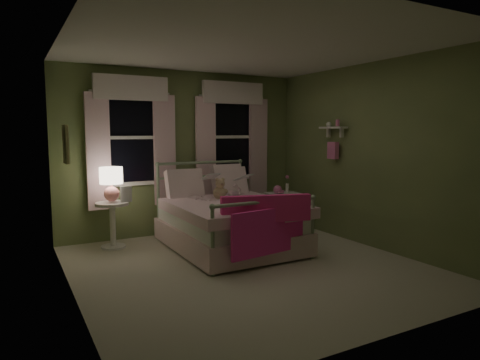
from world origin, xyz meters
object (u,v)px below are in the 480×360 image
child_right (232,177)px  teddy_bear (220,190)px  table_lamp (111,181)px  nightstand_left (112,219)px  nightstand_right (283,199)px  bed (229,222)px  child_left (198,182)px

child_right → teddy_bear: child_right is taller
table_lamp → child_right: bearing=-11.8°
teddy_bear → nightstand_left: bearing=160.2°
child_right → nightstand_right: 1.01m
child_right → nightstand_left: 1.83m
nightstand_left → table_lamp: 0.54m
teddy_bear → nightstand_right: (1.21, 0.15, -0.24)m
table_lamp → nightstand_right: size_ratio=0.75×
bed → teddy_bear: (-0.01, 0.27, 0.42)m
child_right → table_lamp: child_right is taller
teddy_bear → nightstand_right: teddy_bear is taller
teddy_bear → nightstand_right: size_ratio=0.50×
table_lamp → nightstand_right: table_lamp is taller
teddy_bear → table_lamp: table_lamp is taller
nightstand_left → nightstand_right: size_ratio=1.02×
bed → table_lamp: 1.74m
child_left → child_right: 0.56m
child_right → nightstand_right: size_ratio=1.19×
child_right → teddy_bear: bearing=55.6°
child_left → child_right: (0.56, 0.00, 0.04)m
table_lamp → bed: bearing=-28.8°
child_right → nightstand_left: child_right is taller
nightstand_right → child_left: bearing=179.5°
child_left → teddy_bear: bearing=141.4°
nightstand_left → child_right: bearing=-11.8°
bed → table_lamp: size_ratio=4.22×
nightstand_left → table_lamp: bearing=116.6°
teddy_bear → nightstand_right: bearing=6.9°
teddy_bear → table_lamp: (-1.43, 0.52, 0.16)m
nightstand_right → table_lamp: bearing=172.0°
child_left → nightstand_right: child_left is taller
bed → child_right: child_right is taller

